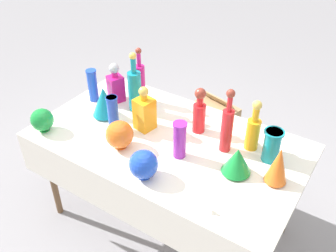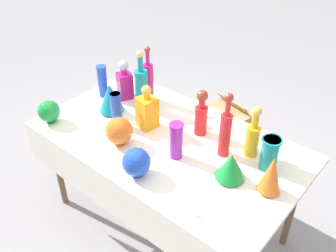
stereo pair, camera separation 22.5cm
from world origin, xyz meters
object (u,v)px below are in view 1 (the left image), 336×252
tall_bottle_0 (140,81)px  slender_vase_1 (272,145)px  square_decanter_0 (116,85)px  fluted_vase_2 (237,161)px  tall_bottle_4 (199,112)px  square_decanter_1 (144,112)px  tall_bottle_3 (253,130)px  round_bowl_0 (119,135)px  slender_vase_3 (180,139)px  slender_vase_2 (113,112)px  round_bowl_2 (144,164)px  tall_bottle_2 (135,89)px  cardboard_box_behind_left (210,124)px  round_bowl_1 (42,120)px  tall_bottle_1 (227,126)px  slender_vase_0 (93,85)px  fluted_vase_1 (278,165)px  fluted_vase_0 (104,101)px

tall_bottle_0 → slender_vase_1: (1.00, -0.12, -0.05)m
square_decanter_0 → fluted_vase_2: size_ratio=1.75×
tall_bottle_4 → square_decanter_1: 0.34m
fluted_vase_2 → tall_bottle_3: bearing=94.0°
tall_bottle_0 → round_bowl_0: size_ratio=2.30×
slender_vase_3 → slender_vase_1: bearing=29.3°
slender_vase_1 → tall_bottle_0: bearing=173.4°
tall_bottle_4 → slender_vase_2: size_ratio=1.32×
round_bowl_2 → fluted_vase_2: bearing=36.6°
tall_bottle_2 → tall_bottle_4: tall_bottle_2 is taller
tall_bottle_2 → slender_vase_2: (0.02, -0.26, -0.04)m
tall_bottle_2 → slender_vase_2: tall_bottle_2 is taller
fluted_vase_2 → square_decanter_0: bearing=167.3°
tall_bottle_0 → cardboard_box_behind_left: size_ratio=0.85×
tall_bottle_0 → round_bowl_1: bearing=-115.8°
fluted_vase_2 → tall_bottle_0: bearing=160.0°
tall_bottle_0 → cardboard_box_behind_left: tall_bottle_0 is taller
tall_bottle_1 → slender_vase_2: 0.72m
slender_vase_0 → slender_vase_3: bearing=-13.0°
tall_bottle_0 → square_decanter_0: bearing=-148.5°
tall_bottle_2 → slender_vase_2: bearing=-85.1°
tall_bottle_0 → tall_bottle_1: (0.75, -0.17, 0.01)m
square_decanter_0 → square_decanter_1: bearing=-24.1°
slender_vase_1 → tall_bottle_1: bearing=-167.7°
fluted_vase_1 → square_decanter_1: bearing=178.8°
tall_bottle_4 → cardboard_box_behind_left: 1.18m
tall_bottle_1 → tall_bottle_0: bearing=167.1°
square_decanter_1 → slender_vase_1: (0.78, 0.14, -0.01)m
slender_vase_1 → cardboard_box_behind_left: (-0.81, 0.89, -0.70)m
tall_bottle_3 → slender_vase_2: size_ratio=1.40×
slender_vase_0 → slender_vase_2: 0.39m
tall_bottle_0 → tall_bottle_2: size_ratio=0.96×
slender_vase_0 → fluted_vase_1: (1.38, -0.10, -0.01)m
tall_bottle_4 → round_bowl_0: tall_bottle_4 is taller
slender_vase_1 → slender_vase_3: 0.52m
square_decanter_1 → slender_vase_0: bearing=171.2°
tall_bottle_1 → square_decanter_0: tall_bottle_1 is taller
tall_bottle_3 → slender_vase_3: size_ratio=1.43×
tall_bottle_2 → slender_vase_3: size_ratio=1.84×
tall_bottle_4 → slender_vase_0: (-0.81, -0.08, -0.01)m
square_decanter_0 → square_decanter_1: square_decanter_1 is taller
tall_bottle_1 → tall_bottle_2: tall_bottle_2 is taller
tall_bottle_0 → fluted_vase_0: bearing=-107.0°
square_decanter_1 → slender_vase_1: square_decanter_1 is taller
tall_bottle_1 → slender_vase_3: size_ratio=1.79×
cardboard_box_behind_left → round_bowl_1: bearing=-109.6°
square_decanter_1 → fluted_vase_1: bearing=-1.2°
tall_bottle_1 → square_decanter_1: (-0.53, -0.08, -0.05)m
square_decanter_1 → cardboard_box_behind_left: bearing=91.4°
slender_vase_0 → cardboard_box_behind_left: size_ratio=0.50×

